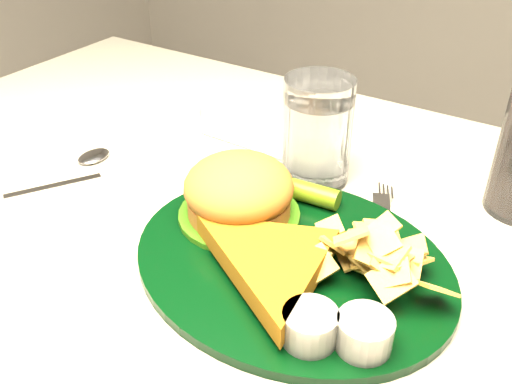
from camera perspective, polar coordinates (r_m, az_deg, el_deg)
dinner_plate at (r=0.57m, az=3.64°, el=-4.34°), size 0.36×0.31×0.08m
water_glass at (r=0.70m, az=6.14°, el=6.07°), size 0.11×0.11×0.13m
fork_napkin at (r=0.63m, az=9.63°, el=-3.84°), size 0.17×0.19×0.01m
spoon at (r=0.75m, az=-19.62°, el=0.70°), size 0.12×0.16×0.01m
ramekin at (r=0.89m, az=-6.93°, el=8.23°), size 0.05×0.05×0.03m
wrapped_straw at (r=0.78m, az=0.92°, el=4.06°), size 0.22×0.08×0.01m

